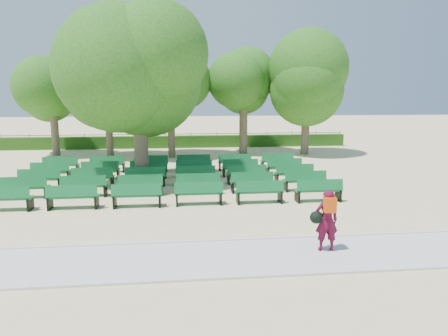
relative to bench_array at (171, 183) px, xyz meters
The scene contains 9 objects.
ground 1.05m from the bench_array, 74.31° to the right, with size 120.00×120.00×0.00m, color beige.
paving 8.42m from the bench_array, 88.07° to the right, with size 30.00×2.20×0.06m, color beige.
curb 7.27m from the bench_array, 87.76° to the right, with size 30.00×0.12×0.10m, color silver.
hedge 13.00m from the bench_array, 88.75° to the left, with size 26.00×0.70×0.90m, color #204A13.
fence 13.39m from the bench_array, 88.79° to the left, with size 26.00×0.10×1.02m, color black, non-canonical shape.
tree_line 8.99m from the bench_array, 88.19° to the left, with size 21.80×6.80×7.04m, color #2C661B, non-canonical shape.
bench_array is the anchor object (origin of this frame).
tree_among 5.17m from the bench_array, 169.85° to the left, with size 5.67×5.67×7.68m.
person 9.22m from the bench_array, 63.83° to the right, with size 0.76×0.46×1.58m.
Camera 1 is at (0.17, -16.52, 3.96)m, focal length 32.00 mm.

